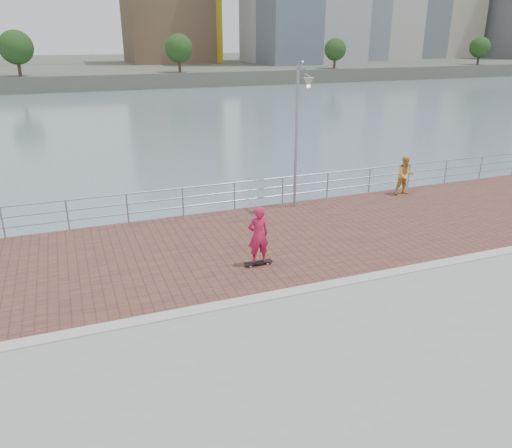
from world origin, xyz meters
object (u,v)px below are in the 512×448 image
object	(u,v)px
guardrail	(209,196)
bystander	(405,175)
skateboarder	(258,235)
street_lamp	(301,112)

from	to	relation	value
guardrail	bystander	xyz separation A→B (m)	(8.46, -0.76, 0.16)
skateboarder	guardrail	bearing A→B (deg)	-88.84
street_lamp	guardrail	bearing A→B (deg)	165.26
street_lamp	skateboarder	bearing A→B (deg)	-128.55
guardrail	bystander	size ratio (longest dim) A/B	23.36
guardrail	skateboarder	world-z (taller)	skateboarder
street_lamp	skateboarder	world-z (taller)	street_lamp
guardrail	street_lamp	world-z (taller)	street_lamp
skateboarder	bystander	bearing A→B (deg)	-152.02
skateboarder	bystander	world-z (taller)	skateboarder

